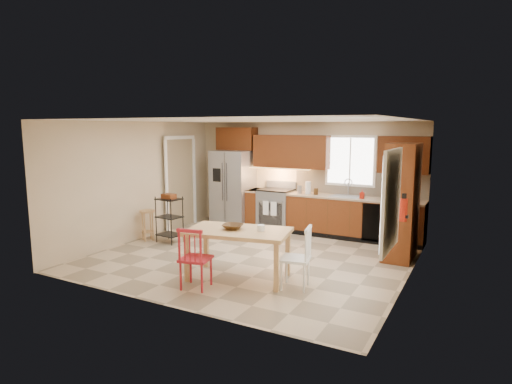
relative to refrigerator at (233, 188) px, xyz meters
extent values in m
plane|color=tan|center=(1.70, -2.12, -0.91)|extent=(5.50, 5.50, 0.00)
cube|color=silver|center=(1.70, -2.12, 1.59)|extent=(5.50, 5.00, 0.02)
cube|color=#CCB793|center=(1.70, 0.38, 0.34)|extent=(5.50, 0.02, 2.50)
cube|color=#CCB793|center=(1.70, -4.62, 0.34)|extent=(5.50, 0.02, 2.50)
cube|color=#CCB793|center=(-1.05, -2.12, 0.34)|extent=(0.02, 5.00, 2.50)
cube|color=#CCB793|center=(4.45, -2.12, 0.34)|extent=(0.02, 5.00, 2.50)
cube|color=gray|center=(0.00, 0.00, 0.00)|extent=(0.92, 0.75, 1.82)
cube|color=gray|center=(1.15, 0.06, -0.45)|extent=(0.76, 0.63, 0.92)
cube|color=#692F13|center=(0.60, 0.08, -0.46)|extent=(0.30, 0.60, 0.90)
cube|color=#692F13|center=(2.99, 0.08, -0.46)|extent=(2.92, 0.60, 0.90)
cube|color=black|center=(3.55, -0.22, -0.46)|extent=(0.60, 0.02, 0.78)
cube|color=beige|center=(2.99, 0.36, 0.27)|extent=(2.92, 0.03, 0.55)
cube|color=#55250E|center=(0.00, 0.20, 1.19)|extent=(1.00, 0.35, 0.55)
cube|color=#55250E|center=(1.45, 0.20, 0.92)|extent=(1.80, 0.35, 0.75)
cube|color=#55250E|center=(3.95, 0.20, 0.92)|extent=(1.00, 0.35, 0.75)
cube|color=white|center=(2.80, 0.35, 0.74)|extent=(1.12, 0.04, 1.12)
cube|color=gray|center=(2.80, 0.08, -0.05)|extent=(0.62, 0.46, 0.16)
cube|color=#FFBF66|center=(1.15, 0.17, 0.52)|extent=(1.60, 0.30, 0.01)
imported|color=#AE1C0C|center=(3.18, -0.02, 0.09)|extent=(0.09, 0.09, 0.19)
cylinder|color=white|center=(1.95, 0.03, 0.13)|extent=(0.12, 0.12, 0.28)
cylinder|color=gray|center=(1.75, 0.03, 0.08)|extent=(0.11, 0.11, 0.18)
cylinder|color=#442B12|center=(2.15, 0.00, 0.06)|extent=(0.10, 0.10, 0.14)
cube|color=#692F13|center=(4.13, -0.93, 0.14)|extent=(0.50, 0.95, 2.10)
cylinder|color=#AE1C0C|center=(4.33, -1.98, 0.19)|extent=(0.12, 0.12, 0.36)
cube|color=white|center=(4.38, -3.27, 0.54)|extent=(0.04, 1.02, 1.32)
cube|color=#8C7A59|center=(-0.97, -0.82, 0.14)|extent=(0.04, 0.95, 2.10)
imported|color=#442B12|center=(1.97, -3.24, -0.12)|extent=(0.38, 0.38, 0.08)
cylinder|color=white|center=(2.42, -3.14, -0.09)|extent=(0.14, 0.14, 0.14)
camera|label=1|loc=(5.41, -8.85, 1.47)|focal=30.00mm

